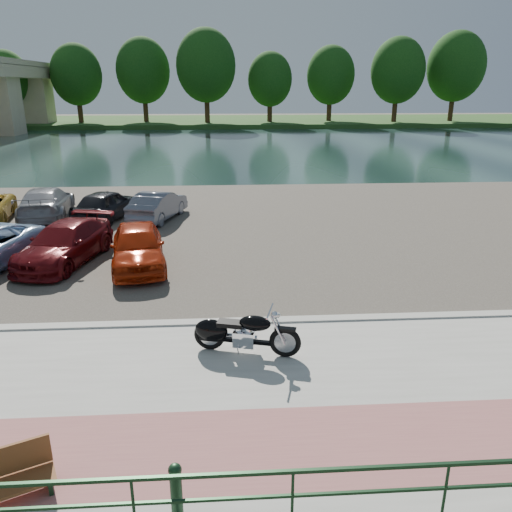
{
  "coord_description": "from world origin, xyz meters",
  "views": [
    {
      "loc": [
        -0.78,
        -8.97,
        5.53
      ],
      "look_at": [
        0.04,
        3.98,
        1.1
      ],
      "focal_mm": 35.0,
      "sensor_mm": 36.0,
      "label": 1
    }
  ],
  "objects": [
    {
      "name": "pink_path",
      "position": [
        0.0,
        -2.5,
        0.1
      ],
      "size": [
        60.0,
        2.0,
        0.01
      ],
      "primitive_type": "cube",
      "color": "#945354",
      "rests_on": "promenade"
    },
    {
      "name": "parking_lot",
      "position": [
        0.0,
        11.0,
        0.02
      ],
      "size": [
        60.0,
        18.0,
        0.04
      ],
      "primitive_type": "cube",
      "color": "#413D35",
      "rests_on": "ground"
    },
    {
      "name": "car_8",
      "position": [
        -5.88,
        12.45,
        0.69
      ],
      "size": [
        2.65,
        4.12,
        1.3
      ],
      "primitive_type": "imported",
      "rotation": [
        0.0,
        0.0,
        2.83
      ],
      "color": "black",
      "rests_on": "parking_lot"
    },
    {
      "name": "railing",
      "position": [
        0.0,
        -4.0,
        0.79
      ],
      "size": [
        24.04,
        0.05,
        0.9
      ],
      "color": "#16331D",
      "rests_on": "promenade"
    },
    {
      "name": "car_9",
      "position": [
        -3.67,
        12.31,
        0.66
      ],
      "size": [
        2.34,
        3.97,
        1.24
      ],
      "primitive_type": "imported",
      "rotation": [
        0.0,
        0.0,
        2.85
      ],
      "color": "#565B68",
      "rests_on": "parking_lot"
    },
    {
      "name": "kerb",
      "position": [
        0.0,
        2.0,
        0.07
      ],
      "size": [
        60.0,
        0.3,
        0.14
      ],
      "primitive_type": "cube",
      "color": "#9C9B93",
      "rests_on": "ground"
    },
    {
      "name": "car_3",
      "position": [
        -6.02,
        6.88,
        0.68
      ],
      "size": [
        2.76,
        4.7,
        1.28
      ],
      "primitive_type": "imported",
      "rotation": [
        0.0,
        0.0,
        -0.23
      ],
      "color": "#5D0D11",
      "rests_on": "parking_lot"
    },
    {
      "name": "car_7",
      "position": [
        -8.56,
        12.89,
        0.72
      ],
      "size": [
        2.55,
        4.9,
        1.36
      ],
      "primitive_type": "imported",
      "rotation": [
        0.0,
        0.0,
        3.28
      ],
      "color": "gray",
      "rests_on": "parking_lot"
    },
    {
      "name": "river",
      "position": [
        0.0,
        40.0,
        0.0
      ],
      "size": [
        120.0,
        40.0,
        0.0
      ],
      "primitive_type": "cube",
      "color": "#192D2C",
      "rests_on": "ground"
    },
    {
      "name": "bollards",
      "position": [
        -1.67,
        -3.7,
        0.54
      ],
      "size": [
        10.68,
        0.18,
        0.81
      ],
      "color": "#16331D",
      "rests_on": "promenade"
    },
    {
      "name": "far_trees",
      "position": [
        4.36,
        65.79,
        7.49
      ],
      "size": [
        70.25,
        10.68,
        12.52
      ],
      "color": "#392315",
      "rests_on": "far_bank"
    },
    {
      "name": "car_4",
      "position": [
        -3.57,
        6.28,
        0.73
      ],
      "size": [
        2.29,
        4.25,
        1.37
      ],
      "primitive_type": "imported",
      "rotation": [
        0.0,
        0.0,
        0.17
      ],
      "color": "#A8270B",
      "rests_on": "parking_lot"
    },
    {
      "name": "ground",
      "position": [
        0.0,
        0.0,
        0.0
      ],
      "size": [
        200.0,
        200.0,
        0.0
      ],
      "primitive_type": "plane",
      "color": "#595447",
      "rests_on": "ground"
    },
    {
      "name": "far_bank",
      "position": [
        0.0,
        72.0,
        0.3
      ],
      "size": [
        120.0,
        24.0,
        0.6
      ],
      "primitive_type": "cube",
      "color": "#21491A",
      "rests_on": "ground"
    },
    {
      "name": "motorcycle",
      "position": [
        -0.59,
        0.55,
        0.56
      ],
      "size": [
        2.29,
        0.94,
        1.05
      ],
      "rotation": [
        0.0,
        0.0,
        -0.26
      ],
      "color": "black",
      "rests_on": "promenade"
    },
    {
      "name": "promenade",
      "position": [
        0.0,
        -1.0,
        0.05
      ],
      "size": [
        60.0,
        6.0,
        0.1
      ],
      "primitive_type": "cube",
      "color": "#9C9B93",
      "rests_on": "ground"
    }
  ]
}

